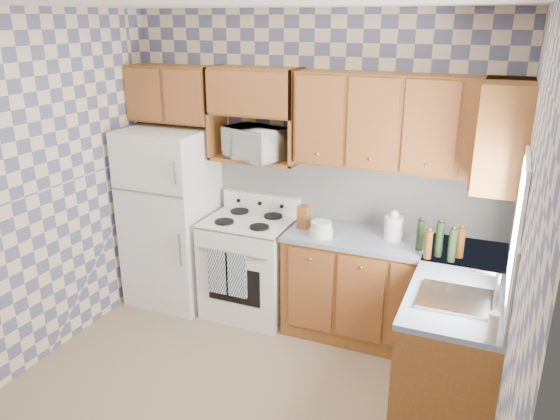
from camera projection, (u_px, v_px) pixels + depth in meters
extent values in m
plane|color=#8D7A5B|center=(233.00, 406.00, 3.89)|extent=(3.40, 3.40, 0.00)
cube|color=slate|center=(312.00, 169.00, 4.84)|extent=(3.40, 0.02, 2.70)
cube|color=slate|center=(517.00, 277.00, 2.82)|extent=(0.02, 3.20, 2.70)
cube|color=white|center=(355.00, 191.00, 4.73)|extent=(2.60, 0.02, 0.56)
cube|color=white|center=(513.00, 247.00, 3.57)|extent=(0.02, 1.60, 0.56)
cube|color=white|center=(172.00, 217.00, 5.17)|extent=(0.75, 0.70, 1.68)
cube|color=white|center=(250.00, 267.00, 5.02)|extent=(0.76, 0.65, 0.90)
cube|color=silver|center=(249.00, 221.00, 4.87)|extent=(0.76, 0.65, 0.02)
cube|color=white|center=(262.00, 202.00, 5.08)|extent=(0.76, 0.08, 0.17)
cube|color=navy|center=(218.00, 272.00, 4.75)|extent=(0.19, 0.02, 0.40)
cube|color=navy|center=(236.00, 276.00, 4.68)|extent=(0.19, 0.02, 0.40)
cube|color=brown|center=(390.00, 293.00, 4.57)|extent=(1.75, 0.60, 0.88)
cube|color=brown|center=(455.00, 338.00, 3.93)|extent=(0.60, 1.60, 0.88)
cube|color=slate|center=(394.00, 242.00, 4.42)|extent=(1.77, 0.63, 0.04)
cube|color=slate|center=(461.00, 280.00, 3.78)|extent=(0.63, 1.60, 0.04)
cube|color=brown|center=(406.00, 123.00, 4.23)|extent=(1.75, 0.33, 0.74)
cube|color=brown|center=(173.00, 94.00, 4.96)|extent=(0.82, 0.33, 0.50)
cube|color=brown|center=(504.00, 134.00, 3.80)|extent=(0.33, 0.70, 0.74)
cube|color=brown|center=(256.00, 159.00, 4.84)|extent=(0.80, 0.33, 0.03)
imported|color=white|center=(254.00, 143.00, 4.74)|extent=(0.59, 0.49, 0.28)
cube|color=#B7B7BC|center=(457.00, 300.00, 3.46)|extent=(0.48, 0.40, 0.03)
cube|color=white|center=(518.00, 229.00, 3.19)|extent=(0.02, 0.66, 0.86)
cylinder|color=black|center=(439.00, 239.00, 4.07)|extent=(0.06, 0.06, 0.27)
cylinder|color=black|center=(452.00, 245.00, 3.99)|extent=(0.06, 0.06, 0.25)
cylinder|color=#532D10|center=(461.00, 243.00, 4.06)|extent=(0.06, 0.06, 0.24)
cylinder|color=#532D10|center=(428.00, 245.00, 4.05)|extent=(0.06, 0.06, 0.22)
cylinder|color=black|center=(420.00, 235.00, 4.19)|extent=(0.06, 0.06, 0.24)
cube|color=#69300E|center=(304.00, 217.00, 4.64)|extent=(0.10, 0.10, 0.20)
cylinder|color=white|center=(394.00, 228.00, 4.40)|extent=(0.15, 0.15, 0.19)
cylinder|color=silver|center=(493.00, 327.00, 3.01)|extent=(0.06, 0.06, 0.17)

